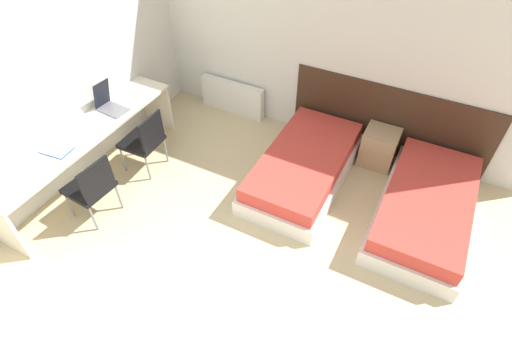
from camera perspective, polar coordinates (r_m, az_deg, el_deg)
The scene contains 12 objects.
wall_back at distance 5.19m, azimuth 9.61°, elevation 18.86°, with size 5.58×0.05×2.70m.
wall_left at distance 5.00m, azimuth -26.25°, elevation 13.84°, with size 0.05×4.91×2.70m.
headboard_panel at distance 5.41m, azimuth 18.33°, elevation 7.68°, with size 2.53×0.03×0.99m.
bed_near_window at distance 4.96m, azimuth 6.85°, elevation 1.65°, with size 0.97×1.88×0.41m.
bed_near_door at distance 4.84m, azimuth 23.04°, elevation -3.88°, with size 0.97×1.88×0.41m.
nightstand at distance 5.37m, azimuth 17.16°, elevation 4.28°, with size 0.42×0.40×0.49m.
radiator at distance 6.09m, azimuth -3.36°, elevation 11.52°, with size 1.00×0.12×0.49m.
desk at distance 5.09m, azimuth -22.99°, elevation 4.94°, with size 0.52×2.55×0.72m.
chair_near_laptop at distance 5.10m, azimuth -15.62°, elevation 5.40°, with size 0.45×0.45×0.82m.
chair_near_notebook at distance 4.67m, azimuth -22.44°, elevation -0.98°, with size 0.47×0.47×0.82m.
laptop at distance 5.24m, azimuth -20.24°, elevation 9.95°, with size 0.37×0.26×0.36m.
open_notebook at distance 4.86m, azimuth -26.61°, elevation 3.69°, with size 0.34×0.25×0.02m.
Camera 1 is at (1.41, -0.57, 3.54)m, focal length 28.00 mm.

